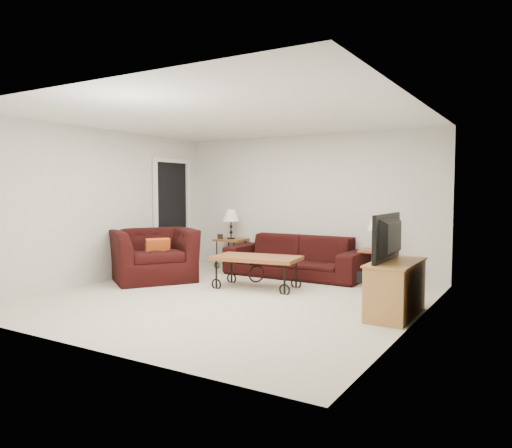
{
  "coord_description": "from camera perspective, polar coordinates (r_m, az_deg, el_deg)",
  "views": [
    {
      "loc": [
        3.77,
        -5.57,
        1.51
      ],
      "look_at": [
        0.0,
        0.7,
        1.0
      ],
      "focal_mm": 34.24,
      "sensor_mm": 36.0,
      "label": 1
    }
  ],
  "objects": [
    {
      "name": "ground",
      "position": [
        6.9,
        -3.03,
        -8.67
      ],
      "size": [
        5.0,
        5.0,
        0.0
      ],
      "primitive_type": "plane",
      "color": "beige",
      "rests_on": "ground"
    },
    {
      "name": "wall_back",
      "position": [
        8.91,
        5.97,
        2.3
      ],
      "size": [
        5.0,
        0.02,
        2.5
      ],
      "primitive_type": "cube",
      "color": "silver",
      "rests_on": "ground"
    },
    {
      "name": "wall_front",
      "position": [
        4.87,
        -19.77,
        0.68
      ],
      "size": [
        5.0,
        0.02,
        2.5
      ],
      "primitive_type": "cube",
      "color": "silver",
      "rests_on": "ground"
    },
    {
      "name": "wall_left",
      "position": [
        8.39,
        -17.37,
        2.03
      ],
      "size": [
        0.02,
        5.0,
        2.5
      ],
      "primitive_type": "cube",
      "color": "silver",
      "rests_on": "ground"
    },
    {
      "name": "wall_right",
      "position": [
        5.72,
        18.16,
        1.18
      ],
      "size": [
        0.02,
        5.0,
        2.5
      ],
      "primitive_type": "cube",
      "color": "silver",
      "rests_on": "ground"
    },
    {
      "name": "ceiling",
      "position": [
        6.8,
        -3.11,
        12.35
      ],
      "size": [
        5.0,
        5.0,
        0.0
      ],
      "primitive_type": "plane",
      "color": "white",
      "rests_on": "wall_back"
    },
    {
      "name": "doorway",
      "position": [
        9.56,
        -9.81,
        0.99
      ],
      "size": [
        0.08,
        0.94,
        2.04
      ],
      "primitive_type": "cube",
      "color": "black",
      "rests_on": "ground"
    },
    {
      "name": "sofa",
      "position": [
        8.56,
        4.56,
        -3.78
      ],
      "size": [
        2.43,
        0.95,
        0.71
      ],
      "primitive_type": "imported",
      "color": "black",
      "rests_on": "ground"
    },
    {
      "name": "side_table_left",
      "position": [
        9.45,
        -2.92,
        -3.46
      ],
      "size": [
        0.55,
        0.55,
        0.57
      ],
      "primitive_type": "cube",
      "rotation": [
        0.0,
        0.0,
        0.05
      ],
      "color": "brown",
      "rests_on": "ground"
    },
    {
      "name": "side_table_right",
      "position": [
        8.23,
        13.85,
        -4.8
      ],
      "size": [
        0.51,
        0.51,
        0.54
      ],
      "primitive_type": "cube",
      "rotation": [
        0.0,
        0.0,
        0.04
      ],
      "color": "brown",
      "rests_on": "ground"
    },
    {
      "name": "lamp_left",
      "position": [
        9.39,
        -2.94,
        -0.0
      ],
      "size": [
        0.34,
        0.34,
        0.57
      ],
      "primitive_type": null,
      "rotation": [
        0.0,
        0.0,
        0.05
      ],
      "color": "black",
      "rests_on": "side_table_left"
    },
    {
      "name": "lamp_right",
      "position": [
        8.16,
        13.91,
        -1.06
      ],
      "size": [
        0.32,
        0.32,
        0.54
      ],
      "primitive_type": null,
      "rotation": [
        0.0,
        0.0,
        0.04
      ],
      "color": "black",
      "rests_on": "side_table_right"
    },
    {
      "name": "photo_frame_left",
      "position": [
        9.37,
        -4.2,
        -1.48
      ],
      "size": [
        0.11,
        0.04,
        0.1
      ],
      "primitive_type": "cube",
      "rotation": [
        0.0,
        0.0,
        0.22
      ],
      "color": "black",
      "rests_on": "side_table_left"
    },
    {
      "name": "photo_frame_right",
      "position": [
        8.0,
        14.6,
        -2.79
      ],
      "size": [
        0.11,
        0.03,
        0.09
      ],
      "primitive_type": "cube",
      "rotation": [
        0.0,
        0.0,
        -0.17
      ],
      "color": "black",
      "rests_on": "side_table_right"
    },
    {
      "name": "coffee_table",
      "position": [
        7.54,
        0.05,
        -5.65
      ],
      "size": [
        1.41,
        0.9,
        0.49
      ],
      "primitive_type": "cube",
      "rotation": [
        0.0,
        0.0,
        0.15
      ],
      "color": "brown",
      "rests_on": "ground"
    },
    {
      "name": "armchair",
      "position": [
        8.34,
        -11.96,
        -3.53
      ],
      "size": [
        1.7,
        1.75,
        0.86
      ],
      "primitive_type": "imported",
      "rotation": [
        0.0,
        0.0,
        0.97
      ],
      "color": "black",
      "rests_on": "ground"
    },
    {
      "name": "throw_pillow",
      "position": [
        8.19,
        -11.43,
        -3.03
      ],
      "size": [
        0.3,
        0.38,
        0.39
      ],
      "primitive_type": "cube",
      "rotation": [
        0.0,
        0.0,
        0.97
      ],
      "color": "#C25118",
      "rests_on": "armchair"
    },
    {
      "name": "tv_stand",
      "position": [
        6.13,
        16.0,
        -7.27
      ],
      "size": [
        0.46,
        1.1,
        0.66
      ],
      "primitive_type": "cube",
      "color": "#B37D42",
      "rests_on": "ground"
    },
    {
      "name": "television",
      "position": [
        6.05,
        15.93,
        -1.54
      ],
      "size": [
        0.13,
        0.99,
        0.57
      ],
      "primitive_type": "imported",
      "rotation": [
        0.0,
        0.0,
        -1.57
      ],
      "color": "black",
      "rests_on": "tv_stand"
    },
    {
      "name": "backpack",
      "position": [
        7.6,
        13.04,
        -5.66
      ],
      "size": [
        0.47,
        0.42,
        0.5
      ],
      "primitive_type": "ellipsoid",
      "rotation": [
        0.0,
        0.0,
        0.41
      ],
      "color": "black",
      "rests_on": "ground"
    }
  ]
}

